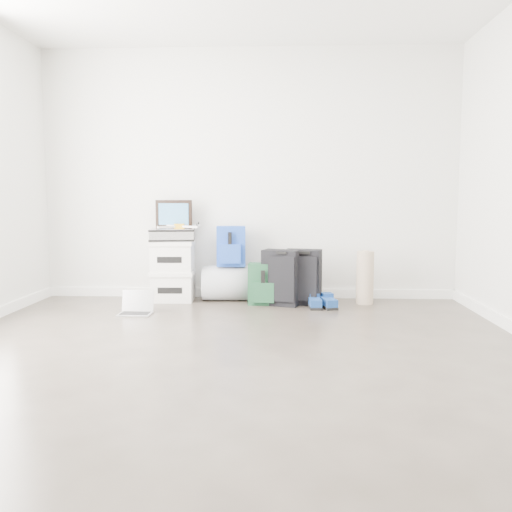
{
  "coord_description": "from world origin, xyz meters",
  "views": [
    {
      "loc": [
        0.35,
        -3.43,
        1.1
      ],
      "look_at": [
        0.11,
        1.9,
        0.52
      ],
      "focal_mm": 38.0,
      "sensor_mm": 36.0,
      "label": 1
    }
  ],
  "objects_px": {
    "briefcase": "(172,235)",
    "carry_on": "(303,277)",
    "large_suitcase": "(281,278)",
    "laptop": "(136,308)",
    "duffel_bag": "(231,283)",
    "boxes_stack": "(173,271)"
  },
  "relations": [
    {
      "from": "briefcase",
      "to": "carry_on",
      "type": "height_order",
      "value": "briefcase"
    },
    {
      "from": "briefcase",
      "to": "laptop",
      "type": "distance_m",
      "value": 0.97
    },
    {
      "from": "briefcase",
      "to": "duffel_bag",
      "type": "relative_size",
      "value": 0.75
    },
    {
      "from": "large_suitcase",
      "to": "carry_on",
      "type": "bearing_deg",
      "value": 32.81
    },
    {
      "from": "laptop",
      "to": "large_suitcase",
      "type": "bearing_deg",
      "value": 20.89
    },
    {
      "from": "boxes_stack",
      "to": "large_suitcase",
      "type": "distance_m",
      "value": 1.17
    },
    {
      "from": "duffel_bag",
      "to": "carry_on",
      "type": "relative_size",
      "value": 1.07
    },
    {
      "from": "large_suitcase",
      "to": "carry_on",
      "type": "xyz_separation_m",
      "value": [
        0.23,
        0.06,
        -0.0
      ]
    },
    {
      "from": "boxes_stack",
      "to": "large_suitcase",
      "type": "relative_size",
      "value": 1.13
    },
    {
      "from": "large_suitcase",
      "to": "boxes_stack",
      "type": "bearing_deg",
      "value": -170.41
    },
    {
      "from": "duffel_bag",
      "to": "laptop",
      "type": "relative_size",
      "value": 1.96
    },
    {
      "from": "carry_on",
      "to": "laptop",
      "type": "height_order",
      "value": "carry_on"
    },
    {
      "from": "carry_on",
      "to": "duffel_bag",
      "type": "bearing_deg",
      "value": 178.26
    },
    {
      "from": "briefcase",
      "to": "large_suitcase",
      "type": "bearing_deg",
      "value": -17.25
    },
    {
      "from": "duffel_bag",
      "to": "boxes_stack",
      "type": "bearing_deg",
      "value": -176.17
    },
    {
      "from": "briefcase",
      "to": "laptop",
      "type": "bearing_deg",
      "value": -115.77
    },
    {
      "from": "boxes_stack",
      "to": "carry_on",
      "type": "height_order",
      "value": "boxes_stack"
    },
    {
      "from": "boxes_stack",
      "to": "laptop",
      "type": "bearing_deg",
      "value": -110.17
    },
    {
      "from": "laptop",
      "to": "briefcase",
      "type": "bearing_deg",
      "value": 73.5
    },
    {
      "from": "large_suitcase",
      "to": "laptop",
      "type": "xyz_separation_m",
      "value": [
        -1.38,
        -0.49,
        -0.23
      ]
    },
    {
      "from": "duffel_bag",
      "to": "carry_on",
      "type": "bearing_deg",
      "value": -15.35
    },
    {
      "from": "boxes_stack",
      "to": "laptop",
      "type": "distance_m",
      "value": 0.76
    }
  ]
}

